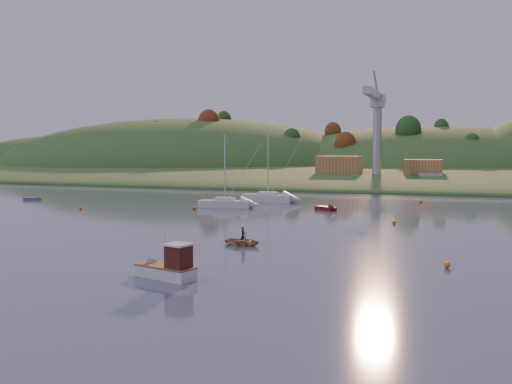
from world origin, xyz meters
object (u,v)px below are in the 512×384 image
(canoe, at_px, (243,241))
(grey_dinghy, at_px, (36,199))
(fishing_boat, at_px, (162,267))
(sailboat_near, at_px, (225,203))
(sailboat_far, at_px, (268,197))
(red_tender, at_px, (329,209))

(canoe, height_order, grey_dinghy, grey_dinghy)
(fishing_boat, distance_m, sailboat_near, 48.00)
(sailboat_far, relative_size, grey_dinghy, 3.69)
(sailboat_near, distance_m, canoe, 34.70)
(sailboat_near, relative_size, sailboat_far, 0.90)
(sailboat_far, distance_m, grey_dinghy, 41.18)
(sailboat_near, height_order, grey_dinghy, sailboat_near)
(canoe, xyz_separation_m, red_tender, (1.11, 32.54, -0.08))
(sailboat_far, distance_m, canoe, 44.34)
(red_tender, height_order, grey_dinghy, red_tender)
(fishing_boat, distance_m, red_tender, 47.05)
(sailboat_far, height_order, canoe, sailboat_far)
(sailboat_near, xyz_separation_m, red_tender, (16.02, 1.21, -0.45))
(sailboat_near, bearing_deg, canoe, -70.84)
(grey_dinghy, bearing_deg, fishing_boat, -67.86)
(sailboat_far, bearing_deg, canoe, -68.16)
(sailboat_far, height_order, red_tender, sailboat_far)
(sailboat_far, xyz_separation_m, red_tender, (12.84, -10.22, -0.52))
(canoe, bearing_deg, sailboat_near, 34.19)
(fishing_boat, bearing_deg, canoe, -76.15)
(fishing_boat, height_order, grey_dinghy, fishing_boat)
(canoe, bearing_deg, fishing_boat, -173.45)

